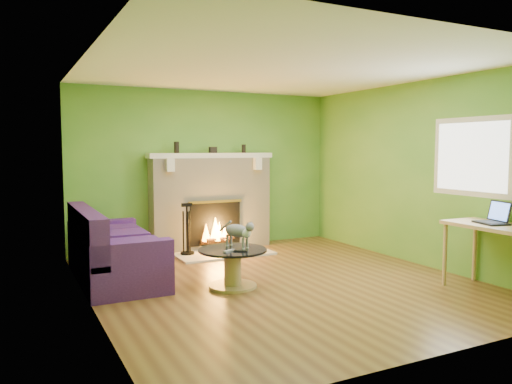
% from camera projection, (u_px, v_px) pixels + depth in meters
% --- Properties ---
extents(floor, '(5.00, 5.00, 0.00)m').
position_uv_depth(floor, '(281.00, 282.00, 6.19)').
color(floor, brown).
rests_on(floor, ground).
extents(ceiling, '(5.00, 5.00, 0.00)m').
position_uv_depth(ceiling, '(281.00, 69.00, 5.97)').
color(ceiling, white).
rests_on(ceiling, wall_back).
extents(wall_back, '(5.00, 0.00, 5.00)m').
position_uv_depth(wall_back, '(207.00, 170.00, 8.30)').
color(wall_back, '#468A2D').
rests_on(wall_back, floor).
extents(wall_front, '(5.00, 0.00, 5.00)m').
position_uv_depth(wall_front, '(441.00, 194.00, 3.86)').
color(wall_front, '#468A2D').
rests_on(wall_front, floor).
extents(wall_left, '(0.00, 5.00, 5.00)m').
position_uv_depth(wall_left, '(89.00, 183.00, 5.07)').
color(wall_left, '#468A2D').
rests_on(wall_left, floor).
extents(wall_right, '(0.00, 5.00, 5.00)m').
position_uv_depth(wall_right, '(419.00, 173.00, 7.09)').
color(wall_right, '#468A2D').
rests_on(wall_right, floor).
extents(window_frame, '(0.00, 1.20, 1.20)m').
position_uv_depth(window_frame, '(471.00, 157.00, 6.26)').
color(window_frame, silver).
rests_on(window_frame, wall_right).
extents(window_pane, '(0.00, 1.06, 1.06)m').
position_uv_depth(window_pane, '(471.00, 157.00, 6.26)').
color(window_pane, white).
rests_on(window_pane, wall_right).
extents(fireplace, '(2.10, 0.46, 1.58)m').
position_uv_depth(fireplace, '(211.00, 202.00, 8.19)').
color(fireplace, beige).
rests_on(fireplace, floor).
extents(hearth, '(1.50, 0.75, 0.03)m').
position_uv_depth(hearth, '(224.00, 253.00, 7.79)').
color(hearth, beige).
rests_on(hearth, floor).
extents(mantel, '(2.10, 0.28, 0.08)m').
position_uv_depth(mantel, '(211.00, 155.00, 8.10)').
color(mantel, silver).
rests_on(mantel, fireplace).
extents(sofa, '(0.92, 2.03, 0.91)m').
position_uv_depth(sofa, '(111.00, 252.00, 6.28)').
color(sofa, '#3B1757').
rests_on(sofa, floor).
extents(coffee_table, '(0.82, 0.82, 0.46)m').
position_uv_depth(coffee_table, '(233.00, 265.00, 5.94)').
color(coffee_table, tan).
rests_on(coffee_table, floor).
extents(desk, '(0.62, 1.07, 0.80)m').
position_uv_depth(desk, '(496.00, 233.00, 5.66)').
color(desk, tan).
rests_on(desk, floor).
extents(cat, '(0.38, 0.57, 0.34)m').
position_uv_depth(cat, '(237.00, 234.00, 5.99)').
color(cat, slate).
rests_on(cat, coffee_table).
extents(remote_silver, '(0.17, 0.12, 0.02)m').
position_uv_depth(remote_silver, '(229.00, 251.00, 5.77)').
color(remote_silver, gray).
rests_on(remote_silver, coffee_table).
extents(remote_black, '(0.16, 0.12, 0.02)m').
position_uv_depth(remote_black, '(241.00, 251.00, 5.77)').
color(remote_black, black).
rests_on(remote_black, coffee_table).
extents(laptop, '(0.38, 0.41, 0.26)m').
position_uv_depth(laptop, '(491.00, 213.00, 5.68)').
color(laptop, black).
rests_on(laptop, desk).
extents(fire_tools, '(0.21, 0.21, 0.79)m').
position_uv_depth(fire_tools, '(187.00, 229.00, 7.65)').
color(fire_tools, black).
rests_on(fire_tools, hearth).
extents(mantel_vase_left, '(0.08, 0.08, 0.18)m').
position_uv_depth(mantel_vase_left, '(177.00, 147.00, 7.86)').
color(mantel_vase_left, black).
rests_on(mantel_vase_left, mantel).
extents(mantel_vase_right, '(0.07, 0.07, 0.14)m').
position_uv_depth(mantel_vase_right, '(244.00, 149.00, 8.39)').
color(mantel_vase_right, black).
rests_on(mantel_vase_right, mantel).
extents(mantel_box, '(0.12, 0.08, 0.10)m').
position_uv_depth(mantel_box, '(213.00, 150.00, 8.14)').
color(mantel_box, black).
rests_on(mantel_box, mantel).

